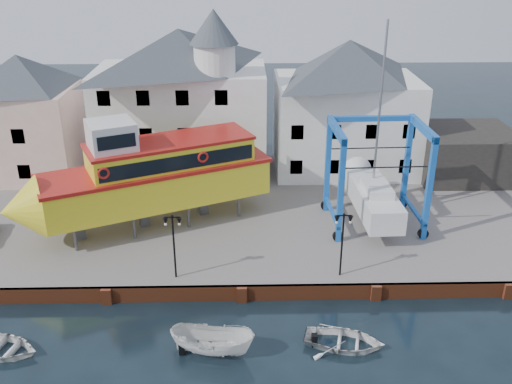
{
  "coord_description": "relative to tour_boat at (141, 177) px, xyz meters",
  "views": [
    {
      "loc": [
        0.18,
        -28.39,
        19.9
      ],
      "look_at": [
        1.0,
        7.0,
        4.0
      ],
      "focal_mm": 40.0,
      "sensor_mm": 36.0,
      "label": 1
    }
  ],
  "objects": [
    {
      "name": "motorboat_a",
      "position": [
        5.38,
        -12.7,
        -4.75
      ],
      "size": [
        4.73,
        2.53,
        1.73
      ],
      "primitive_type": "imported",
      "rotation": [
        0.0,
        0.0,
        1.37
      ],
      "color": "white",
      "rests_on": "ground"
    },
    {
      "name": "building_white_right",
      "position": [
        15.91,
        10.94,
        1.85
      ],
      "size": [
        12.0,
        8.0,
        11.2
      ],
      "color": "silver",
      "rests_on": "hardstanding"
    },
    {
      "name": "building_white_main",
      "position": [
        2.04,
        10.33,
        2.59
      ],
      "size": [
        14.0,
        8.3,
        14.0
      ],
      "color": "silver",
      "rests_on": "hardstanding"
    },
    {
      "name": "motorboat_b",
      "position": [
        12.34,
        -12.26,
        -4.75
      ],
      "size": [
        4.83,
        3.95,
        0.88
      ],
      "primitive_type": "imported",
      "rotation": [
        0.0,
        0.0,
        1.33
      ],
      "color": "white",
      "rests_on": "ground"
    },
    {
      "name": "shed_dark",
      "position": [
        25.91,
        8.94,
        -1.75
      ],
      "size": [
        8.0,
        7.0,
        4.0
      ],
      "primitive_type": "cube",
      "color": "black",
      "rests_on": "hardstanding"
    },
    {
      "name": "lamp_post_right",
      "position": [
        12.91,
        -6.86,
        -0.57
      ],
      "size": [
        1.12,
        0.32,
        4.2
      ],
      "color": "black",
      "rests_on": "hardstanding"
    },
    {
      "name": "motorboat_d",
      "position": [
        -5.73,
        -12.36,
        -4.75
      ],
      "size": [
        4.74,
        3.88,
        0.86
      ],
      "primitive_type": "imported",
      "rotation": [
        0.0,
        0.0,
        1.33
      ],
      "color": "white",
      "rests_on": "ground"
    },
    {
      "name": "travel_lift",
      "position": [
        16.24,
        0.77,
        -1.39
      ],
      "size": [
        6.81,
        9.46,
        14.17
      ],
      "rotation": [
        0.0,
        0.0,
        0.04
      ],
      "color": "#144FA6",
      "rests_on": "hardstanding"
    },
    {
      "name": "tour_boat",
      "position": [
        0.0,
        0.0,
        0.0
      ],
      "size": [
        18.41,
        11.47,
        7.95
      ],
      "rotation": [
        0.0,
        0.0,
        0.42
      ],
      "color": "#59595E",
      "rests_on": "hardstanding"
    },
    {
      "name": "building_pink",
      "position": [
        -11.09,
        9.94,
        1.4
      ],
      "size": [
        8.0,
        7.0,
        10.3
      ],
      "color": "#DDAB99",
      "rests_on": "hardstanding"
    },
    {
      "name": "ground",
      "position": [
        6.91,
        -8.06,
        -4.75
      ],
      "size": [
        140.0,
        140.0,
        0.0
      ],
      "primitive_type": "plane",
      "color": "black",
      "rests_on": "ground"
    },
    {
      "name": "lamp_post_left",
      "position": [
        2.91,
        -6.86,
        -0.57
      ],
      "size": [
        1.12,
        0.32,
        4.2
      ],
      "color": "black",
      "rests_on": "hardstanding"
    },
    {
      "name": "hardstanding",
      "position": [
        6.91,
        2.94,
        -4.25
      ],
      "size": [
        44.0,
        22.0,
        1.0
      ],
      "primitive_type": "cube",
      "color": "slate",
      "rests_on": "ground"
    },
    {
      "name": "quay_wall",
      "position": [
        6.91,
        -7.95,
        -4.25
      ],
      "size": [
        44.0,
        0.47,
        1.0
      ],
      "color": "maroon",
      "rests_on": "ground"
    }
  ]
}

